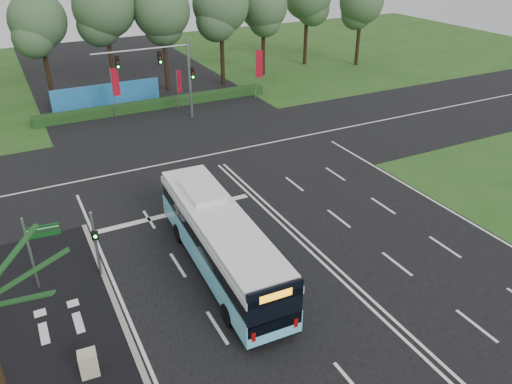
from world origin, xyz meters
TOP-DOWN VIEW (x-y plane):
  - ground at (0.00, 0.00)m, footprint 120.00×120.00m
  - road_main at (0.00, 0.00)m, footprint 20.00×120.00m
  - road_cross at (0.00, 12.00)m, footprint 120.00×14.00m
  - bike_path at (-12.50, -3.00)m, footprint 5.00×18.00m
  - kerb_strip at (-10.10, -3.00)m, footprint 0.25×18.00m
  - city_bus at (-4.76, -1.30)m, footprint 2.96×11.92m
  - pedestrian_signal at (-10.20, 0.83)m, footprint 0.33×0.43m
  - street_sign at (-12.69, 1.28)m, footprint 1.50×0.24m
  - utility_cabinet at (-11.88, -5.07)m, footprint 0.72×0.62m
  - banner_flag_left at (-3.83, 23.47)m, footprint 0.66×0.19m
  - banner_flag_mid at (1.74, 22.79)m, footprint 0.53×0.27m
  - banner_flag_right at (9.83, 22.69)m, footprint 0.67×0.33m
  - traffic_light_gantry at (0.21, 20.50)m, footprint 8.41×0.28m
  - hedge at (0.00, 24.50)m, footprint 22.00×1.20m
  - blue_hoarding at (-4.00, 27.00)m, footprint 10.00×0.30m
  - eucalyptus_row at (2.10, 30.85)m, footprint 54.33×9.35m

SIDE VIEW (x-z plane):
  - ground at x=0.00m, z-range 0.00..0.00m
  - road_main at x=0.00m, z-range 0.00..0.04m
  - road_cross at x=0.00m, z-range 0.00..0.05m
  - bike_path at x=-12.50m, z-range 0.00..0.06m
  - kerb_strip at x=-10.10m, z-range 0.00..0.12m
  - hedge at x=0.00m, z-range 0.00..0.80m
  - utility_cabinet at x=-11.88m, z-range 0.00..1.13m
  - blue_hoarding at x=-4.00m, z-range 0.00..2.20m
  - city_bus at x=-4.76m, z-range 0.01..3.41m
  - pedestrian_signal at x=-10.20m, z-range 0.17..3.80m
  - street_sign at x=-12.69m, z-range 0.51..4.38m
  - banner_flag_mid at x=1.74m, z-range 0.61..4.45m
  - banner_flag_left at x=-3.83m, z-range 0.69..5.25m
  - banner_flag_right at x=9.83m, z-range 0.73..5.59m
  - traffic_light_gantry at x=0.21m, z-range 1.16..8.16m
  - eucalyptus_row at x=2.10m, z-range 2.06..13.83m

